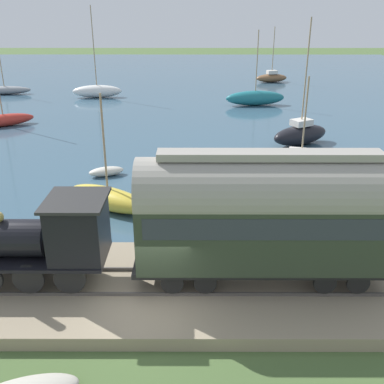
% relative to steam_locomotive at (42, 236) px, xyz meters
% --- Properties ---
extents(ground_plane, '(200.00, 200.00, 0.00)m').
position_rel_steam_locomotive_xyz_m(ground_plane, '(-1.33, -3.71, -2.30)').
color(ground_plane, '#476033').
extents(harbor_water, '(80.00, 80.00, 0.01)m').
position_rel_steam_locomotive_xyz_m(harbor_water, '(43.18, -3.71, -2.30)').
color(harbor_water, '#38566B').
rests_on(harbor_water, ground).
extents(rail_embankment, '(5.76, 56.00, 0.59)m').
position_rel_steam_locomotive_xyz_m(rail_embankment, '(0.00, -3.71, -2.07)').
color(rail_embankment, gray).
rests_on(rail_embankment, ground).
extents(steam_locomotive, '(2.14, 5.55, 3.59)m').
position_rel_steam_locomotive_xyz_m(steam_locomotive, '(0.00, 0.00, 0.00)').
color(steam_locomotive, black).
rests_on(steam_locomotive, rail_embankment).
extents(passenger_coach, '(2.21, 8.77, 4.68)m').
position_rel_steam_locomotive_xyz_m(passenger_coach, '(-0.00, -7.43, 0.89)').
color(passenger_coach, black).
rests_on(passenger_coach, rail_embankment).
extents(sailboat_white, '(1.98, 5.46, 9.45)m').
position_rel_steam_locomotive_xyz_m(sailboat_white, '(36.52, 5.52, -1.59)').
color(sailboat_white, white).
rests_on(sailboat_white, harbor_water).
extents(sailboat_red, '(3.69, 4.84, 8.20)m').
position_rel_steam_locomotive_xyz_m(sailboat_red, '(23.77, 10.88, -1.75)').
color(sailboat_red, '#B72D23').
rests_on(sailboat_red, harbor_water).
extents(sailboat_gray, '(1.98, 5.89, 7.52)m').
position_rel_steam_locomotive_xyz_m(sailboat_gray, '(38.37, 16.46, -1.80)').
color(sailboat_gray, gray).
rests_on(sailboat_gray, harbor_water).
extents(sailboat_teal, '(2.26, 6.16, 7.27)m').
position_rel_steam_locomotive_xyz_m(sailboat_teal, '(32.35, -11.35, -1.55)').
color(sailboat_teal, '#1E707A').
rests_on(sailboat_teal, harbor_water).
extents(sailboat_brown, '(2.48, 4.44, 6.94)m').
position_rel_steam_locomotive_xyz_m(sailboat_brown, '(47.24, -15.42, -1.69)').
color(sailboat_brown, brown).
rests_on(sailboat_brown, harbor_water).
extents(sailboat_navy, '(2.54, 5.10, 5.84)m').
position_rel_steam_locomotive_xyz_m(sailboat_navy, '(11.86, -11.41, -1.62)').
color(sailboat_navy, '#192347').
rests_on(sailboat_navy, harbor_water).
extents(sailboat_yellow, '(3.75, 4.96, 5.76)m').
position_rel_steam_locomotive_xyz_m(sailboat_yellow, '(7.17, -0.83, -1.73)').
color(sailboat_yellow, gold).
rests_on(sailboat_yellow, harbor_water).
extents(sailboat_black, '(3.78, 4.92, 8.73)m').
position_rel_steam_locomotive_xyz_m(sailboat_black, '(18.47, -12.86, -1.52)').
color(sailboat_black, black).
rests_on(sailboat_black, harbor_water).
extents(rowboat_near_shore, '(2.34, 2.44, 0.35)m').
position_rel_steam_locomotive_xyz_m(rowboat_near_shore, '(9.86, -5.69, -2.12)').
color(rowboat_near_shore, silver).
rests_on(rowboat_near_shore, harbor_water).
extents(rowboat_off_pier, '(1.52, 2.24, 0.54)m').
position_rel_steam_locomotive_xyz_m(rowboat_off_pier, '(11.88, 0.13, -2.03)').
color(rowboat_off_pier, beige).
rests_on(rowboat_off_pier, harbor_water).
extents(rowboat_far_out, '(2.32, 1.93, 0.44)m').
position_rel_steam_locomotive_xyz_m(rowboat_far_out, '(11.58, -2.41, -2.08)').
color(rowboat_far_out, silver).
rests_on(rowboat_far_out, harbor_water).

